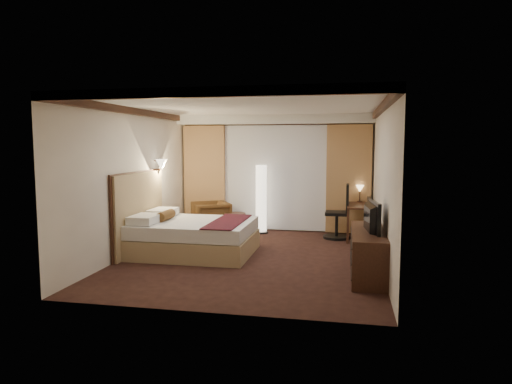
% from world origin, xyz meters
% --- Properties ---
extents(floor, '(4.50, 5.50, 0.01)m').
position_xyz_m(floor, '(0.00, 0.00, 0.00)').
color(floor, black).
rests_on(floor, ground).
extents(ceiling, '(4.50, 5.50, 0.01)m').
position_xyz_m(ceiling, '(0.00, 0.00, 2.70)').
color(ceiling, white).
rests_on(ceiling, back_wall).
extents(back_wall, '(4.50, 0.02, 2.70)m').
position_xyz_m(back_wall, '(0.00, 2.75, 1.35)').
color(back_wall, beige).
rests_on(back_wall, floor).
extents(left_wall, '(0.02, 5.50, 2.70)m').
position_xyz_m(left_wall, '(-2.25, 0.00, 1.35)').
color(left_wall, beige).
rests_on(left_wall, floor).
extents(right_wall, '(0.02, 5.50, 2.70)m').
position_xyz_m(right_wall, '(2.25, 0.00, 1.35)').
color(right_wall, beige).
rests_on(right_wall, floor).
extents(crown_molding, '(4.50, 5.50, 0.12)m').
position_xyz_m(crown_molding, '(0.00, 0.00, 2.64)').
color(crown_molding, black).
rests_on(crown_molding, ceiling).
extents(soffit, '(4.50, 0.50, 0.20)m').
position_xyz_m(soffit, '(0.00, 2.50, 2.60)').
color(soffit, white).
rests_on(soffit, ceiling).
extents(curtain_sheer, '(2.48, 0.04, 2.45)m').
position_xyz_m(curtain_sheer, '(0.00, 2.67, 1.25)').
color(curtain_sheer, silver).
rests_on(curtain_sheer, back_wall).
extents(curtain_left_drape, '(1.00, 0.14, 2.45)m').
position_xyz_m(curtain_left_drape, '(-1.70, 2.61, 1.25)').
color(curtain_left_drape, tan).
rests_on(curtain_left_drape, back_wall).
extents(curtain_right_drape, '(1.00, 0.14, 2.45)m').
position_xyz_m(curtain_right_drape, '(1.70, 2.61, 1.25)').
color(curtain_right_drape, tan).
rests_on(curtain_right_drape, back_wall).
extents(wall_sconce, '(0.24, 0.24, 0.24)m').
position_xyz_m(wall_sconce, '(-2.09, 0.93, 1.62)').
color(wall_sconce, white).
rests_on(wall_sconce, left_wall).
extents(bed, '(2.16, 1.68, 0.63)m').
position_xyz_m(bed, '(-1.11, 0.09, 0.32)').
color(bed, white).
rests_on(bed, floor).
extents(headboard, '(0.12, 1.98, 1.50)m').
position_xyz_m(headboard, '(-2.20, 0.09, 0.75)').
color(headboard, tan).
rests_on(headboard, floor).
extents(armchair, '(1.03, 1.05, 0.81)m').
position_xyz_m(armchair, '(-1.38, 2.00, 0.41)').
color(armchair, '#523418').
rests_on(armchair, floor).
extents(side_table, '(0.47, 0.47, 0.52)m').
position_xyz_m(side_table, '(-0.76, 1.81, 0.26)').
color(side_table, black).
rests_on(side_table, floor).
extents(floor_lamp, '(0.33, 0.33, 1.58)m').
position_xyz_m(floor_lamp, '(-0.26, 2.31, 0.79)').
color(floor_lamp, white).
rests_on(floor_lamp, floor).
extents(desk, '(0.55, 1.14, 0.75)m').
position_xyz_m(desk, '(1.95, 2.06, 0.38)').
color(desk, black).
rests_on(desk, floor).
extents(desk_lamp, '(0.18, 0.18, 0.34)m').
position_xyz_m(desk_lamp, '(1.95, 2.48, 0.92)').
color(desk_lamp, '#FFD899').
rests_on(desk_lamp, desk).
extents(office_chair, '(0.58, 0.58, 1.19)m').
position_xyz_m(office_chair, '(1.46, 2.01, 0.60)').
color(office_chair, black).
rests_on(office_chair, floor).
extents(dresser, '(0.50, 1.81, 0.70)m').
position_xyz_m(dresser, '(2.00, -0.71, 0.35)').
color(dresser, black).
rests_on(dresser, floor).
extents(television, '(0.69, 1.07, 0.13)m').
position_xyz_m(television, '(1.97, -0.71, 1.00)').
color(television, black).
rests_on(television, dresser).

